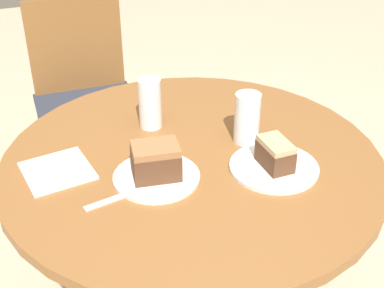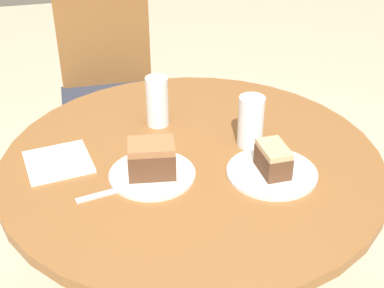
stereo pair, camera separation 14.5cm
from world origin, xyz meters
TOP-DOWN VIEW (x-y plane):
  - table at (0.00, 0.00)m, footprint 1.05×1.05m
  - chair at (-0.13, 0.92)m, footprint 0.43×0.47m
  - plate_near at (-0.12, -0.07)m, footprint 0.23×0.23m
  - plate_far at (0.18, -0.13)m, footprint 0.24×0.24m
  - cake_slice_near at (-0.12, -0.07)m, footprint 0.13×0.10m
  - cake_slice_far at (0.18, -0.13)m, footprint 0.07×0.11m
  - glass_lemonade at (-0.06, 0.20)m, footprint 0.07×0.07m
  - glass_water at (0.17, 0.02)m, footprint 0.07×0.07m
  - napkin_stack at (-0.36, 0.06)m, footprint 0.19×0.19m
  - fork at (-0.25, -0.12)m, footprint 0.15×0.05m

SIDE VIEW (x-z plane):
  - chair at x=-0.13m, z-range 0.03..0.91m
  - table at x=0.00m, z-range 0.17..0.88m
  - fork at x=-0.25m, z-range 0.72..0.72m
  - napkin_stack at x=-0.36m, z-range 0.72..0.72m
  - plate_near at x=-0.12m, z-range 0.72..0.73m
  - plate_far at x=0.18m, z-range 0.72..0.73m
  - cake_slice_far at x=0.18m, z-range 0.73..0.80m
  - cake_slice_near at x=-0.12m, z-range 0.73..0.82m
  - glass_water at x=0.17m, z-range 0.71..0.86m
  - glass_lemonade at x=-0.06m, z-range 0.71..0.86m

